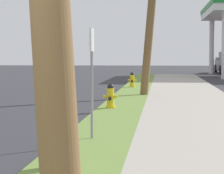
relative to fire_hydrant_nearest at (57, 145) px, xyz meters
name	(u,v)px	position (x,y,z in m)	size (l,w,h in m)	color
fire_hydrant_nearest	(57,145)	(0.00, 0.00, 0.00)	(0.42, 0.38, 0.74)	yellow
fire_hydrant_second	(110,97)	(-0.06, 8.46, 0.00)	(0.42, 0.38, 0.74)	yellow
fire_hydrant_third	(132,80)	(0.02, 18.82, 0.00)	(0.42, 0.37, 0.74)	yellow
street_sign_post	(92,60)	(0.15, 2.68, 1.19)	(0.05, 0.36, 2.12)	gray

